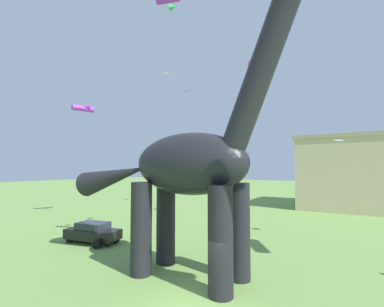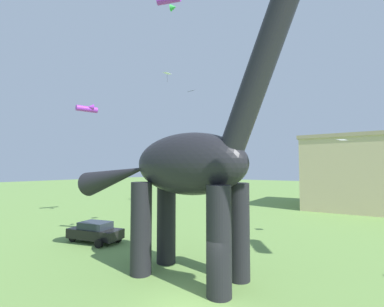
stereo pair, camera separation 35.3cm
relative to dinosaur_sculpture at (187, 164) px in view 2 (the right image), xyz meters
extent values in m
cylinder|color=black|center=(2.45, 1.09, -3.47)|extent=(1.15, 1.15, 4.95)
cylinder|color=black|center=(2.45, -1.09, -3.47)|extent=(1.15, 1.15, 4.95)
cylinder|color=black|center=(-2.29, 1.09, -3.47)|extent=(1.15, 1.15, 4.95)
cylinder|color=black|center=(-2.29, -1.09, -3.47)|extent=(1.15, 1.15, 4.95)
ellipsoid|color=black|center=(0.08, 0.00, 0.00)|extent=(6.77, 2.92, 3.33)
cylinder|color=black|center=(4.47, 0.00, 5.34)|extent=(4.87, 1.25, 9.64)
cone|color=black|center=(-5.60, 0.00, -0.76)|extent=(5.95, 1.67, 2.82)
cube|color=black|center=(-9.76, 1.69, -5.28)|extent=(4.46, 2.54, 0.72)
cube|color=#232B35|center=(-9.76, 1.69, -4.66)|extent=(2.52, 1.96, 0.52)
cylinder|color=black|center=(-8.21, 2.58, -5.64)|extent=(0.65, 0.33, 0.62)
cylinder|color=black|center=(-8.21, 0.80, -5.64)|extent=(0.65, 0.33, 0.62)
cylinder|color=black|center=(-11.32, 2.58, -5.64)|extent=(0.65, 0.33, 0.62)
cylinder|color=black|center=(-11.32, 0.80, -5.64)|extent=(0.65, 0.33, 0.62)
cylinder|color=purple|center=(-19.56, 7.74, 6.74)|extent=(1.40, 2.50, 0.67)
cone|color=purple|center=(-18.31, 7.32, 6.74)|extent=(0.86, 0.80, 0.71)
cylinder|color=purple|center=(-2.12, 1.02, 10.40)|extent=(1.59, 0.87, 0.43)
cone|color=green|center=(-2.37, 1.82, 10.40)|extent=(0.50, 0.54, 0.45)
cube|color=white|center=(-6.01, 5.83, 7.84)|extent=(0.60, 0.74, 0.10)
cylinder|color=black|center=(-6.01, 5.83, 7.41)|extent=(0.01, 0.01, 0.66)
cube|color=white|center=(6.50, 11.55, 1.93)|extent=(0.83, 0.79, 0.12)
cube|color=black|center=(-13.57, 21.08, 11.18)|extent=(1.16, 0.95, 0.26)
cylinder|color=pink|center=(-1.04, 15.60, 10.74)|extent=(1.82, 2.44, 0.68)
cone|color=pink|center=(0.12, 14.92, 10.74)|extent=(0.93, 0.89, 0.72)
camera|label=1|loc=(7.94, -12.37, -0.24)|focal=25.58mm
camera|label=2|loc=(8.24, -12.18, -0.24)|focal=25.58mm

